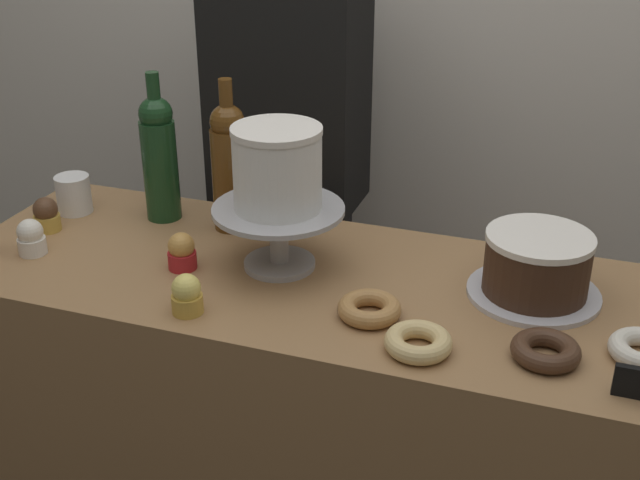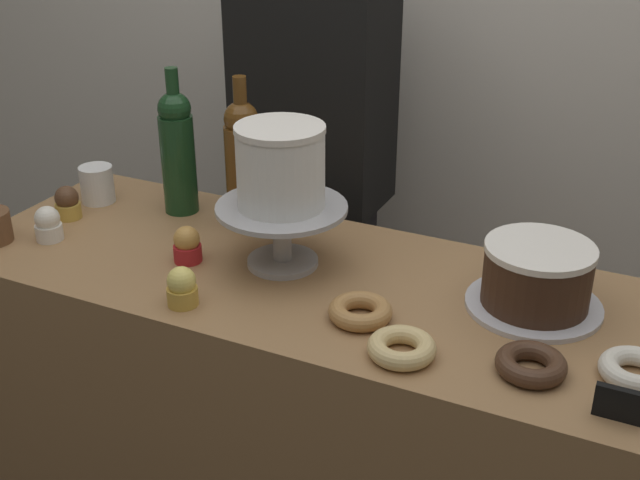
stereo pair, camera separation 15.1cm
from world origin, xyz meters
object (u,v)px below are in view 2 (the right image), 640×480
object	(u,v)px
chocolate_round_cake	(537,275)
cupcake_lemon	(182,287)
donut_maple	(360,311)
price_sign_chalkboard	(619,404)
cupcake_chocolate	(67,203)
donut_sugar	(635,370)
donut_chocolate	(531,364)
coffee_cup_ceramic	(97,184)
cake_stand_pedestal	(282,224)
white_layer_cake	(281,166)
wine_bottle_amber	(243,161)
cupcake_caramel	(187,245)
cupcake_vanilla	(48,224)
barista_figure	(314,201)
donut_glazed	(402,348)
wine_bottle_green	(178,150)

from	to	relation	value
chocolate_round_cake	cupcake_lemon	xyz separation A→B (m)	(-0.57, -0.26, -0.03)
donut_maple	price_sign_chalkboard	xyz separation A→B (m)	(0.44, -0.09, 0.01)
cupcake_chocolate	donut_sugar	bearing A→B (deg)	-4.46
donut_chocolate	coffee_cup_ceramic	bearing A→B (deg)	166.70
cupcake_lemon	donut_sugar	bearing A→B (deg)	8.43
cake_stand_pedestal	white_layer_cake	xyz separation A→B (m)	(0.00, -0.00, 0.12)
cupcake_chocolate	price_sign_chalkboard	xyz separation A→B (m)	(1.19, -0.21, -0.01)
donut_chocolate	donut_sugar	world-z (taller)	same
white_layer_cake	wine_bottle_amber	size ratio (longest dim) A/B	0.52
cake_stand_pedestal	donut_sugar	xyz separation A→B (m)	(0.67, -0.10, -0.07)
chocolate_round_cake	donut_chocolate	bearing A→B (deg)	-79.02
cupcake_caramel	cupcake_chocolate	distance (m)	0.36
cupcake_caramel	donut_maple	xyz separation A→B (m)	(0.39, -0.06, -0.02)
cupcake_chocolate	chocolate_round_cake	bearing A→B (deg)	3.07
cupcake_vanilla	price_sign_chalkboard	world-z (taller)	cupcake_vanilla
donut_maple	barista_figure	bearing A→B (deg)	122.49
donut_chocolate	coffee_cup_ceramic	xyz separation A→B (m)	(-1.05, 0.25, 0.03)
white_layer_cake	donut_chocolate	bearing A→B (deg)	-16.68
donut_sugar	barista_figure	xyz separation A→B (m)	(-0.83, 0.58, -0.10)
cake_stand_pedestal	donut_chocolate	distance (m)	0.55
price_sign_chalkboard	cupcake_vanilla	bearing A→B (deg)	174.86
cupcake_lemon	donut_glazed	world-z (taller)	cupcake_lemon
white_layer_cake	wine_bottle_green	world-z (taller)	wine_bottle_green
chocolate_round_cake	wine_bottle_amber	world-z (taller)	wine_bottle_amber
cake_stand_pedestal	coffee_cup_ceramic	xyz separation A→B (m)	(-0.53, 0.09, -0.04)
cake_stand_pedestal	cupcake_caramel	world-z (taller)	cake_stand_pedestal
price_sign_chalkboard	wine_bottle_amber	bearing A→B (deg)	156.94
wine_bottle_green	cupcake_caramel	xyz separation A→B (m)	(0.15, -0.20, -0.11)
cupcake_chocolate	coffee_cup_ceramic	world-z (taller)	coffee_cup_ceramic
donut_chocolate	chocolate_round_cake	bearing A→B (deg)	100.98
donut_chocolate	price_sign_chalkboard	xyz separation A→B (m)	(0.14, -0.06, 0.01)
cake_stand_pedestal	coffee_cup_ceramic	world-z (taller)	cake_stand_pedestal
price_sign_chalkboard	barista_figure	size ratio (longest dim) A/B	0.04
donut_chocolate	cake_stand_pedestal	bearing A→B (deg)	163.32
coffee_cup_ceramic	donut_chocolate	bearing A→B (deg)	-13.30
wine_bottle_green	barista_figure	bearing A→B (deg)	64.48
cupcake_vanilla	cupcake_caramel	bearing A→B (deg)	7.82
wine_bottle_green	wine_bottle_amber	bearing A→B (deg)	0.23
coffee_cup_ceramic	donut_sugar	bearing A→B (deg)	-9.22
price_sign_chalkboard	donut_maple	bearing A→B (deg)	168.28
cake_stand_pedestal	wine_bottle_amber	world-z (taller)	wine_bottle_amber
cake_stand_pedestal	donut_chocolate	world-z (taller)	cake_stand_pedestal
cake_stand_pedestal	wine_bottle_amber	bearing A→B (deg)	140.56
barista_figure	price_sign_chalkboard	bearing A→B (deg)	-40.07
donut_sugar	cake_stand_pedestal	bearing A→B (deg)	171.32
white_layer_cake	donut_glazed	world-z (taller)	white_layer_cake
cake_stand_pedestal	barista_figure	xyz separation A→B (m)	(-0.16, 0.48, -0.17)
wine_bottle_amber	donut_chocolate	xyz separation A→B (m)	(0.68, -0.29, -0.13)
donut_chocolate	wine_bottle_amber	bearing A→B (deg)	157.01
white_layer_cake	price_sign_chalkboard	xyz separation A→B (m)	(0.66, -0.22, -0.18)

